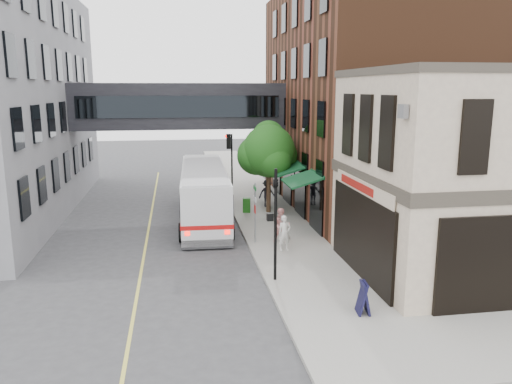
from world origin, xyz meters
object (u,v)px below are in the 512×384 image
object	(u,v)px
pedestrian_a	(285,233)
newspaper_box	(247,205)
pedestrian_b	(282,225)
bus	(204,191)
sandwich_board	(363,298)
pedestrian_c	(267,193)

from	to	relation	value
pedestrian_a	newspaper_box	distance (m)	7.66
pedestrian_b	pedestrian_a	bearing A→B (deg)	-81.60
bus	pedestrian_b	world-z (taller)	bus
sandwich_board	newspaper_box	bearing A→B (deg)	104.57
pedestrian_b	sandwich_board	bearing A→B (deg)	-68.51
pedestrian_b	pedestrian_c	xyz separation A→B (m)	(0.68, 7.62, 0.02)
pedestrian_b	newspaper_box	bearing A→B (deg)	111.61
bus	pedestrian_c	size ratio (longest dim) A/B	6.56
sandwich_board	pedestrian_a	bearing A→B (deg)	106.79
bus	pedestrian_a	world-z (taller)	bus
pedestrian_a	pedestrian_c	distance (m)	8.90
pedestrian_b	sandwich_board	distance (m)	8.35
pedestrian_b	bus	bearing A→B (deg)	136.81
pedestrian_b	pedestrian_c	distance (m)	7.65
newspaper_box	sandwich_board	bearing A→B (deg)	-69.89
newspaper_box	sandwich_board	world-z (taller)	sandwich_board
pedestrian_c	newspaper_box	world-z (taller)	pedestrian_c
pedestrian_a	newspaper_box	xyz separation A→B (m)	(-0.71, 7.62, -0.40)
pedestrian_c	pedestrian_a	bearing A→B (deg)	-105.38
bus	pedestrian_b	bearing A→B (deg)	-57.37
bus	sandwich_board	xyz separation A→B (m)	(4.55, -13.73, -1.03)
bus	pedestrian_c	world-z (taller)	bus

